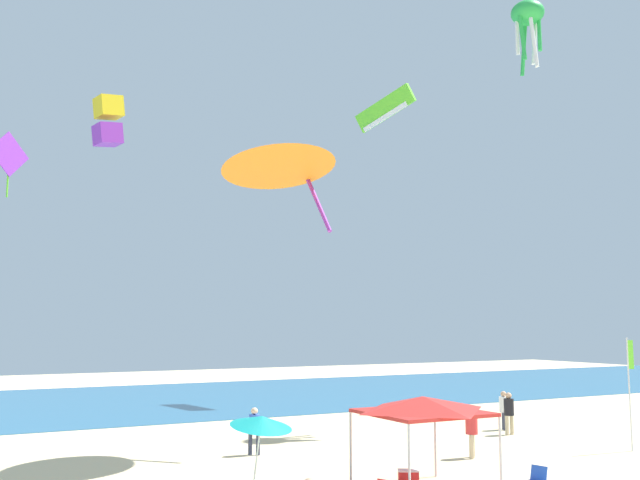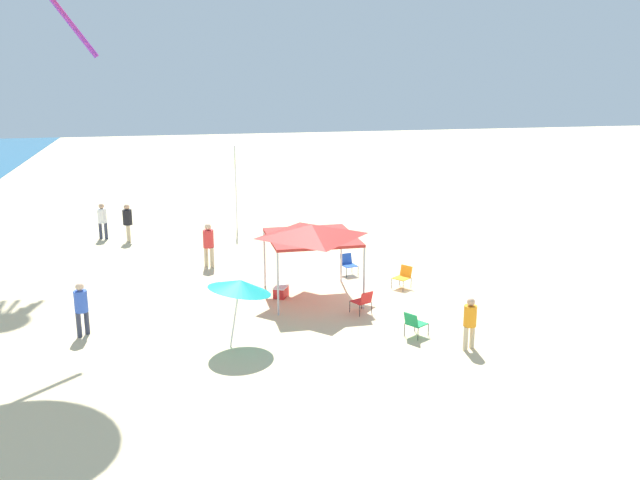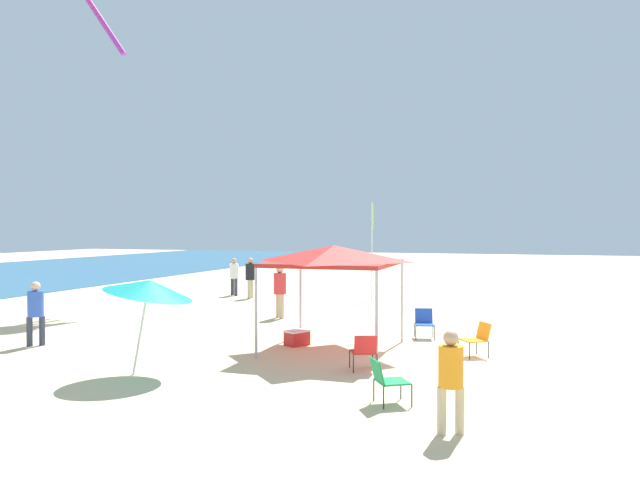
% 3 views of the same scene
% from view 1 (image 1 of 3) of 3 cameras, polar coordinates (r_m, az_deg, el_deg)
% --- Properties ---
extents(ocean_strip, '(120.00, 22.86, 0.02)m').
position_cam_1_polar(ocean_strip, '(47.54, -12.87, -12.37)').
color(ocean_strip, '#28668E').
rests_on(ocean_strip, ground).
extents(canopy_tent, '(3.22, 3.06, 2.68)m').
position_cam_1_polar(canopy_tent, '(21.34, 8.25, -13.02)').
color(canopy_tent, '#B7B7BC').
rests_on(canopy_tent, ground).
extents(beach_umbrella, '(1.91, 1.91, 2.23)m').
position_cam_1_polar(beach_umbrella, '(22.04, -4.71, -14.31)').
color(beach_umbrella, silver).
rests_on(beach_umbrella, ground).
extents(folding_chair_near_cooler, '(0.73, 0.65, 0.82)m').
position_cam_1_polar(folding_chair_near_cooler, '(21.69, 16.91, -17.88)').
color(folding_chair_near_cooler, black).
rests_on(folding_chair_near_cooler, ground).
extents(cooler_box, '(0.74, 0.66, 0.40)m').
position_cam_1_polar(cooler_box, '(22.69, 7.10, -18.31)').
color(cooler_box, red).
rests_on(cooler_box, ground).
extents(banner_flag, '(0.36, 0.06, 4.25)m').
position_cam_1_polar(banner_flag, '(30.11, 23.60, -10.44)').
color(banner_flag, silver).
rests_on(banner_flag, ground).
extents(person_near_umbrella, '(0.41, 0.42, 1.73)m').
position_cam_1_polar(person_near_umbrella, '(34.29, 14.53, -12.85)').
color(person_near_umbrella, '#33384C').
rests_on(person_near_umbrella, ground).
extents(person_beachcomber, '(0.48, 0.43, 1.81)m').
position_cam_1_polar(person_beachcomber, '(32.85, 14.91, -13.03)').
color(person_beachcomber, '#C6B28C').
rests_on(person_beachcomber, ground).
extents(person_watching_sky, '(0.44, 0.44, 1.84)m').
position_cam_1_polar(person_watching_sky, '(26.98, 12.06, -14.48)').
color(person_watching_sky, '#C6B28C').
rests_on(person_watching_sky, ground).
extents(person_far_stroller, '(0.41, 0.41, 1.71)m').
position_cam_1_polar(person_far_stroller, '(27.14, -5.29, -14.71)').
color(person_far_stroller, '#33384C').
rests_on(person_far_stroller, ground).
extents(kite_delta_orange, '(4.90, 4.97, 3.77)m').
position_cam_1_polar(kite_delta_orange, '(27.99, -3.40, 6.56)').
color(kite_delta_orange, orange).
extents(kite_octopus_green, '(1.70, 1.70, 3.78)m').
position_cam_1_polar(kite_octopus_green, '(40.24, 16.32, 16.81)').
color(kite_octopus_green, green).
extents(kite_diamond_purple, '(2.08, 1.42, 3.53)m').
position_cam_1_polar(kite_diamond_purple, '(40.77, -23.68, 6.16)').
color(kite_diamond_purple, purple).
extents(kite_box_yellow, '(1.45, 1.36, 2.53)m').
position_cam_1_polar(kite_box_yellow, '(37.10, -16.63, 9.14)').
color(kite_box_yellow, yellow).
extents(kite_parafoil_lime, '(2.46, 4.18, 2.77)m').
position_cam_1_polar(kite_parafoil_lime, '(49.09, 5.24, 10.41)').
color(kite_parafoil_lime, '#66D82D').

